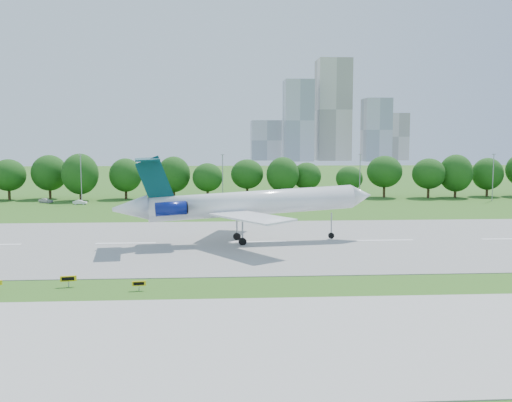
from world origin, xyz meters
name	(u,v)px	position (x,y,z in m)	size (l,w,h in m)	color
ground	(88,285)	(0.00, 0.00, 0.00)	(600.00, 600.00, 0.00)	#2C5E18
runway	(126,243)	(0.00, 25.00, 0.04)	(400.00, 45.00, 0.08)	gray
taxiway	(34,344)	(0.00, -18.00, 0.04)	(400.00, 23.00, 0.08)	#ADADA8
tree_line	(166,176)	(0.00, 92.00, 6.19)	(288.40, 8.40, 10.40)	#382314
light_poles	(152,178)	(-2.50, 82.00, 6.34)	(175.90, 0.25, 12.19)	gray
skyline	(328,122)	(100.16, 390.61, 30.46)	(127.00, 52.00, 80.00)	#B2B2B7
airliner	(240,203)	(17.38, 24.70, 6.16)	(40.31, 29.07, 13.40)	white
taxi_sign_centre	(68,279)	(-1.87, -0.61, 0.88)	(1.71, 0.47, 1.19)	gray
taxi_sign_right	(139,284)	(5.85, -2.64, 0.75)	(1.45, 0.32, 1.01)	gray
service_vehicle_a	(80,202)	(-20.05, 80.30, 0.55)	(1.15, 3.31, 1.09)	white
service_vehicle_b	(46,201)	(-29.42, 84.21, 0.62)	(1.47, 3.65, 1.24)	silver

